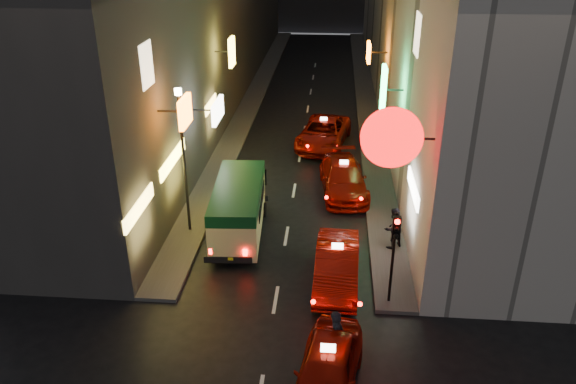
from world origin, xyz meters
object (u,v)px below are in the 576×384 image
(minibus, at_px, (239,204))
(pedestrian_crossing, at_px, (337,333))
(lamp_post, at_px, (183,152))
(taxi_near, at_px, (327,367))
(traffic_light, at_px, (395,240))

(minibus, xyz_separation_m, pedestrian_crossing, (4.17, -7.25, -0.49))
(minibus, relative_size, lamp_post, 0.90)
(lamp_post, bearing_deg, taxi_near, -54.71)
(pedestrian_crossing, distance_m, lamp_post, 10.07)
(traffic_light, bearing_deg, minibus, 143.38)
(pedestrian_crossing, xyz_separation_m, lamp_post, (-6.36, 7.31, 2.72))
(minibus, height_order, lamp_post, lamp_post)
(minibus, distance_m, taxi_near, 9.44)
(minibus, relative_size, pedestrian_crossing, 2.79)
(pedestrian_crossing, height_order, lamp_post, lamp_post)
(minibus, bearing_deg, pedestrian_crossing, -60.09)
(traffic_light, bearing_deg, taxi_near, -117.12)
(taxi_near, distance_m, lamp_post, 10.95)
(pedestrian_crossing, bearing_deg, traffic_light, -21.26)
(traffic_light, bearing_deg, lamp_post, 151.09)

